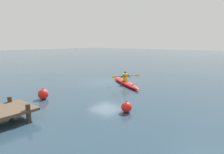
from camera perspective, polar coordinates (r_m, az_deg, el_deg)
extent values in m
plane|color=#233847|center=(16.92, -1.79, -1.35)|extent=(160.00, 160.00, 0.00)
ellipsoid|color=red|center=(15.74, 3.90, -1.67)|extent=(4.51, 3.14, 0.31)
torus|color=black|center=(15.73, 3.87, -1.18)|extent=(0.74, 0.74, 0.04)
cylinder|color=black|center=(14.37, 6.10, -2.25)|extent=(0.18, 0.18, 0.02)
cylinder|color=yellow|center=(15.70, 3.85, -0.06)|extent=(0.37, 0.37, 0.58)
sphere|color=brown|center=(15.63, 3.87, 1.37)|extent=(0.21, 0.21, 0.21)
cylinder|color=black|center=(15.50, 4.13, 0.24)|extent=(1.10, 1.72, 0.03)
ellipsoid|color=gold|center=(15.89, 7.49, 0.43)|extent=(0.25, 0.36, 0.17)
ellipsoid|color=gold|center=(15.15, 0.60, 0.04)|extent=(0.25, 0.36, 0.17)
cylinder|color=brown|center=(15.72, 4.93, 0.25)|extent=(0.13, 0.32, 0.34)
cylinder|color=brown|center=(15.51, 2.99, 0.14)|extent=(0.29, 0.22, 0.34)
cylinder|color=#382B1E|center=(9.11, -23.30, -9.70)|extent=(0.20, 0.20, 0.79)
cylinder|color=#382B1E|center=(10.67, -27.68, -7.19)|extent=(0.20, 0.20, 0.79)
sphere|color=red|center=(12.38, -19.51, -4.74)|extent=(0.62, 0.62, 0.62)
torus|color=#333338|center=(12.30, -19.61, -3.20)|extent=(0.12, 0.12, 0.02)
sphere|color=red|center=(9.57, 4.26, -8.81)|extent=(0.52, 0.52, 0.52)
torus|color=#333338|center=(9.48, 4.29, -7.16)|extent=(0.12, 0.12, 0.02)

